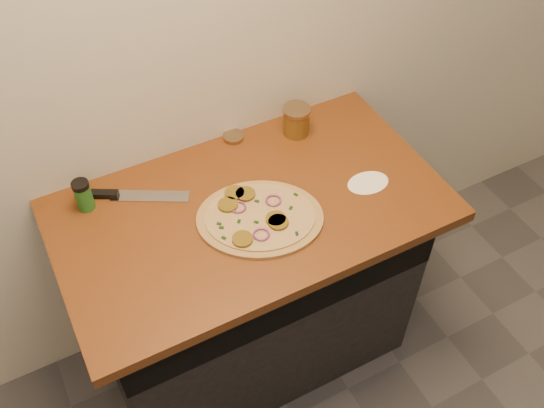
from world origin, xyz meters
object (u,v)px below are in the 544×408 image
pizza (259,217)px  spice_shaker (83,195)px  salsa_jar (296,120)px  chefs_knife (122,195)px

pizza → spice_shaker: size_ratio=4.72×
pizza → spice_shaker: bearing=147.1°
pizza → spice_shaker: spice_shaker is taller
salsa_jar → pizza: bearing=-134.4°
salsa_jar → spice_shaker: spice_shaker is taller
chefs_knife → salsa_jar: 0.63m
salsa_jar → spice_shaker: size_ratio=0.98×
pizza → salsa_jar: salsa_jar is taller
chefs_knife → salsa_jar: salsa_jar is taller
pizza → salsa_jar: bearing=45.6°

